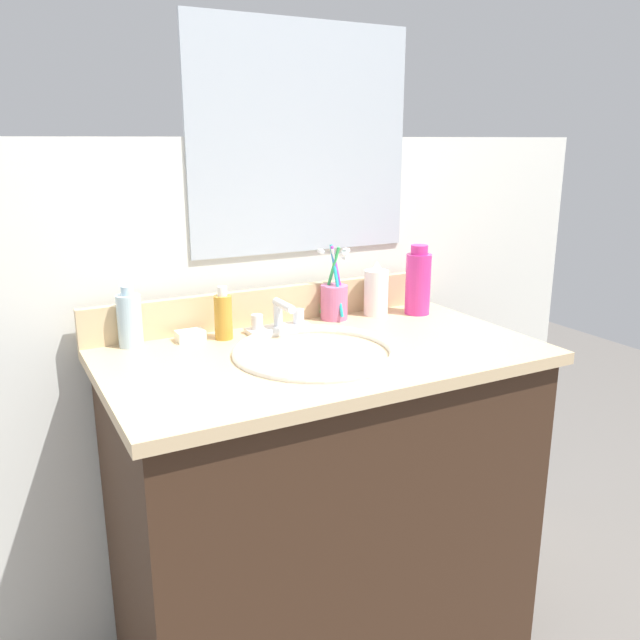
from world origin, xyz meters
name	(u,v)px	position (x,y,z in m)	size (l,w,h in m)	color
vanity_cabinet	(323,523)	(0.00, 0.00, 0.41)	(0.92, 0.50, 0.82)	#382316
countertop	(323,356)	(0.00, 0.00, 0.83)	(0.96, 0.55, 0.03)	#D1B284
backsplash	(275,305)	(0.00, 0.26, 0.89)	(0.96, 0.02, 0.09)	#D1B284
back_wall	(267,385)	(0.00, 0.32, 0.65)	(2.06, 0.04, 1.30)	silver
mirror_panel	(302,139)	(0.10, 0.30, 1.29)	(0.60, 0.01, 0.56)	#B2BCC6
sink_basin	(316,367)	(-0.03, -0.02, 0.81)	(0.37, 0.37, 0.11)	white
faucet	(279,320)	(-0.03, 0.18, 0.87)	(0.16, 0.10, 0.08)	silver
bottle_gel_clear	(130,320)	(-0.37, 0.23, 0.91)	(0.05, 0.05, 0.14)	silver
bottle_lotion_white	(376,291)	(0.27, 0.20, 0.91)	(0.06, 0.06, 0.14)	white
bottle_oil_amber	(223,316)	(-0.16, 0.18, 0.90)	(0.04, 0.04, 0.13)	gold
bottle_soap_pink	(418,282)	(0.37, 0.16, 0.93)	(0.07, 0.07, 0.18)	#D8338C
cup_pink	(335,299)	(0.15, 0.22, 0.90)	(0.07, 0.09, 0.19)	#D16693
soap_bar	(190,336)	(-0.24, 0.21, 0.86)	(0.06, 0.04, 0.02)	white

